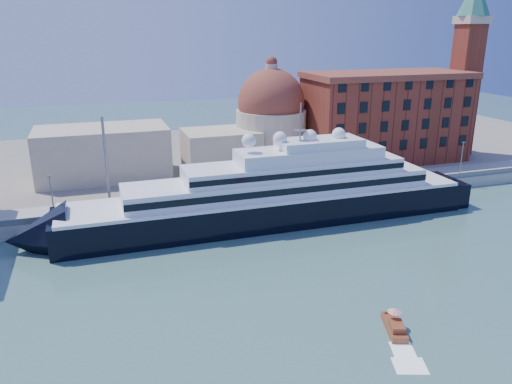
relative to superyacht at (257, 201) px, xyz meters
name	(u,v)px	position (x,y,z in m)	size (l,w,h in m)	color
ground	(264,283)	(-6.61, -23.00, -4.59)	(400.00, 400.00, 0.00)	#345B53
quay	(210,203)	(-6.61, 11.00, -3.34)	(180.00, 10.00, 2.50)	gray
land	(177,158)	(-6.61, 52.00, -3.59)	(260.00, 72.00, 2.00)	slate
quay_fence	(215,201)	(-6.61, 6.50, -1.49)	(180.00, 0.10, 1.20)	slate
superyacht	(257,201)	(0.00, 0.00, 0.00)	(89.00, 12.34, 26.60)	black
water_taxi	(395,326)	(4.81, -39.55, -3.91)	(3.81, 6.29, 2.84)	maroon
warehouse	(385,116)	(45.39, 29.00, 9.20)	(43.00, 19.00, 23.25)	maroon
campanile	(468,56)	(69.39, 29.00, 24.17)	(8.40, 8.40, 47.00)	maroon
church	(212,134)	(-0.22, 34.72, 6.32)	(66.00, 18.00, 25.50)	beige
lamp_posts	(147,171)	(-19.28, 9.27, 5.25)	(120.80, 2.40, 18.00)	slate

